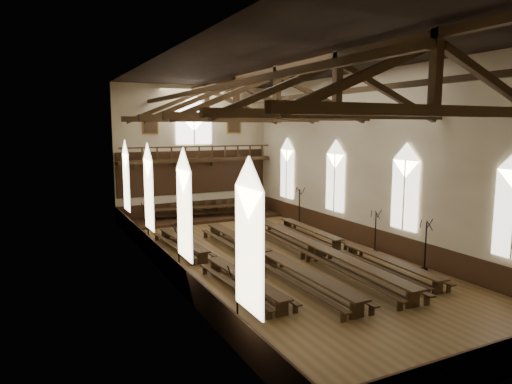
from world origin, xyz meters
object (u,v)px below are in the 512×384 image
at_px(refectory_row_c, 317,248).
at_px(candelabrum_right_mid, 375,239).
at_px(refectory_row_d, 345,245).
at_px(candelabrum_right_far, 299,214).
at_px(candelabrum_left_near, 237,316).
at_px(candelabrum_left_far, 148,235).
at_px(dais, 207,218).
at_px(refectory_row_a, 209,258).
at_px(candelabrum_right_near, 425,255).
at_px(high_table, 207,208).
at_px(candelabrum_left_mid, 179,263).
at_px(refectory_row_b, 267,256).

xyz_separation_m(refectory_row_c, candelabrum_right_mid, (3.68, -0.29, 0.14)).
distance_m(refectory_row_d, candelabrum_right_far, 7.71).
distance_m(candelabrum_left_near, candelabrum_left_far, 12.34).
relative_size(refectory_row_c, dais, 1.31).
bearing_deg(refectory_row_c, refectory_row_d, 4.32).
relative_size(refectory_row_a, candelabrum_left_far, 5.11).
xyz_separation_m(refectory_row_d, candelabrum_right_far, (1.74, 7.50, 0.31)).
xyz_separation_m(candelabrum_right_near, candelabrum_right_mid, (0.00, 3.57, -0.04)).
bearing_deg(refectory_row_d, dais, 105.51).
relative_size(refectory_row_a, candelabrum_right_near, 5.56).
xyz_separation_m(candelabrum_left_near, candelabrum_right_far, (11.10, 14.00, 0.07)).
bearing_deg(high_table, candelabrum_left_mid, -115.76).
bearing_deg(candelabrum_right_far, dais, 137.17).
bearing_deg(candelabrum_right_near, high_table, 107.56).
bearing_deg(candelabrum_left_mid, refectory_row_d, 0.30).
distance_m(refectory_row_b, candelabrum_left_near, 7.81).
bearing_deg(candelabrum_left_near, refectory_row_a, 76.34).
distance_m(high_table, candelabrum_right_mid, 13.72).
distance_m(refectory_row_a, candelabrum_left_near, 7.66).
bearing_deg(high_table, candelabrum_right_near, -72.44).
bearing_deg(refectory_row_b, refectory_row_c, -0.83).
bearing_deg(candelabrum_left_far, candelabrum_left_near, -90.00).
bearing_deg(candelabrum_right_far, refectory_row_b, -131.02).
relative_size(candelabrum_right_near, candelabrum_right_mid, 1.05).
height_order(refectory_row_d, candelabrum_left_mid, candelabrum_left_mid).
bearing_deg(candelabrum_right_far, candelabrum_right_mid, -90.00).
xyz_separation_m(refectory_row_a, candelabrum_left_near, (-1.81, -7.44, 0.25)).
xyz_separation_m(refectory_row_d, candelabrum_left_near, (-9.36, -6.50, 0.24)).
xyz_separation_m(high_table, candelabrum_right_near, (5.15, -16.28, -0.11)).
relative_size(refectory_row_c, candelabrum_left_mid, 5.66).
bearing_deg(refectory_row_b, refectory_row_d, 1.22).
height_order(candelabrum_left_mid, candelabrum_right_far, candelabrum_right_far).
bearing_deg(high_table, candelabrum_left_far, -132.73).
height_order(refectory_row_c, candelabrum_left_far, candelabrum_left_far).
distance_m(dais, candelabrum_right_mid, 13.73).
distance_m(candelabrum_left_mid, candelabrum_right_mid, 11.11).
bearing_deg(dais, refectory_row_a, -110.07).
bearing_deg(candelabrum_right_mid, refectory_row_d, 166.10).
relative_size(candelabrum_left_far, candelabrum_right_mid, 1.14).
xyz_separation_m(high_table, candelabrum_left_far, (-5.95, -6.44, -0.05)).
xyz_separation_m(refectory_row_a, candelabrum_right_far, (9.29, 6.56, 0.32)).
bearing_deg(refectory_row_d, refectory_row_b, -178.78).
xyz_separation_m(candelabrum_left_near, candelabrum_right_mid, (11.10, 6.07, -0.03)).
height_order(high_table, candelabrum_left_mid, candelabrum_left_mid).
distance_m(refectory_row_a, candelabrum_left_mid, 2.08).
height_order(refectory_row_a, candelabrum_left_near, candelabrum_left_near).
bearing_deg(candelabrum_left_mid, dais, 64.24).
relative_size(refectory_row_d, dais, 1.23).
distance_m(refectory_row_b, candelabrum_right_far, 10.08).
bearing_deg(candelabrum_right_near, candelabrum_left_near, -167.32).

